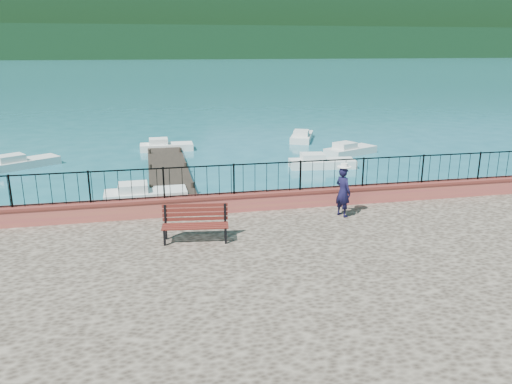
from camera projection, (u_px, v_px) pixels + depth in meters
name	position (u px, v px, depth m)	size (l,w,h in m)	color
ground	(270.00, 297.00, 13.06)	(2000.00, 2000.00, 0.00)	#19596B
parapet	(243.00, 202.00, 16.11)	(28.00, 0.46, 0.58)	#AE583E
railing	(243.00, 179.00, 15.90)	(27.00, 0.05, 0.95)	black
dock	(170.00, 181.00, 23.87)	(2.00, 16.00, 0.30)	#2D231C
far_forest	(149.00, 43.00, 292.17)	(900.00, 60.00, 18.00)	black
foothills	(147.00, 24.00, 344.87)	(900.00, 120.00, 44.00)	black
companion_hill	(339.00, 53.00, 583.29)	(448.00, 384.00, 180.00)	#142D23
park_bench	(196.00, 231.00, 13.55)	(1.85, 0.81, 0.99)	black
person	(343.00, 192.00, 15.44)	(0.57, 0.38, 1.58)	black
hat	(344.00, 165.00, 15.21)	(0.44, 0.44, 0.12)	white
boat_0	(146.00, 191.00, 21.24)	(3.44, 1.30, 0.80)	silver
boat_1	(322.00, 160.00, 27.09)	(3.54, 1.30, 0.80)	silver
boat_2	(351.00, 148.00, 30.45)	(3.37, 1.30, 0.80)	silver
boat_3	(22.00, 160.00, 27.08)	(3.80, 1.30, 0.80)	silver
boat_4	(166.00, 144.00, 31.61)	(3.29, 1.30, 0.80)	white
boat_5	(302.00, 134.00, 35.10)	(3.72, 1.30, 0.80)	silver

